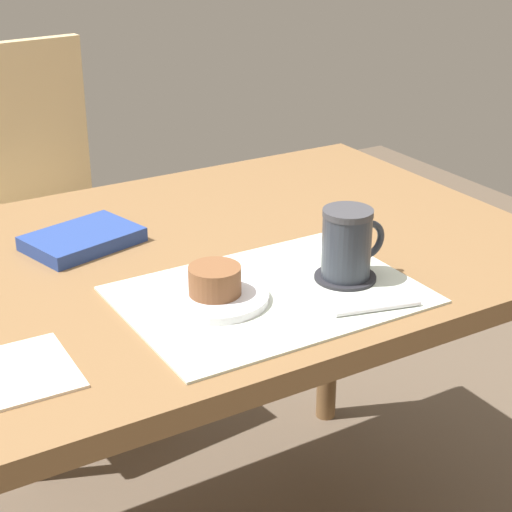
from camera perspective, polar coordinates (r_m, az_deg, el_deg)
name	(u,v)px	position (r m, az deg, el deg)	size (l,w,h in m)	color
dining_table	(192,295)	(1.45, -4.31, -2.63)	(1.19, 0.79, 0.71)	brown
wooden_chair	(38,224)	(2.13, -14.31, 2.10)	(0.46, 0.46, 0.93)	#D1B27F
placemat	(270,295)	(1.27, 0.93, -2.61)	(0.43, 0.31, 0.00)	silver
pastry_plate	(215,297)	(1.25, -2.74, -2.74)	(0.16, 0.16, 0.01)	white
pastry	(215,280)	(1.23, -2.77, -1.62)	(0.08, 0.08, 0.04)	brown
coffee_coaster	(345,277)	(1.32, 5.96, -1.41)	(0.10, 0.10, 0.01)	#232328
coffee_mug	(348,243)	(1.30, 6.16, 0.88)	(0.11, 0.08, 0.11)	#2D333D
teaspoon	(378,308)	(1.23, 8.16, -3.47)	(0.01, 0.01, 0.13)	silver
paper_napkin	(12,374)	(1.12, -15.93, -7.56)	(0.15, 0.15, 0.00)	silver
small_book	(83,239)	(1.47, -11.49, 1.12)	(0.18, 0.12, 0.02)	navy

